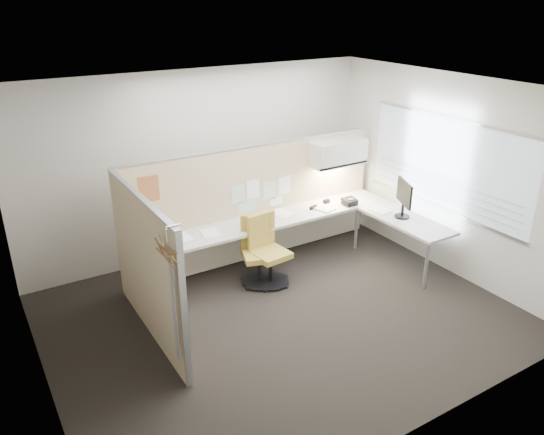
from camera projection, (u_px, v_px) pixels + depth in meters
floor at (281, 316)px, 6.69m from camera, size 5.50×4.50×0.01m
ceiling at (283, 91)px, 5.60m from camera, size 5.50×4.50×0.01m
wall_back at (201, 164)px, 7.91m from camera, size 5.50×0.02×2.80m
wall_front at (428, 303)px, 4.38m from camera, size 5.50×0.02×2.80m
wall_left at (27, 274)px, 4.82m from camera, size 0.02×4.50×2.80m
wall_right at (446, 175)px, 7.47m from camera, size 0.02×4.50×2.80m
window_pane at (446, 165)px, 7.40m from camera, size 0.01×2.80×1.30m
partition_back at (255, 204)px, 7.87m from camera, size 4.10×0.06×1.75m
partition_left at (147, 268)px, 6.02m from camera, size 0.06×2.20×1.75m
desk at (294, 226)px, 7.79m from camera, size 4.00×2.07×0.73m
overhead_bin at (338, 153)px, 8.11m from camera, size 0.90×0.36×0.38m
task_light_strip at (337, 166)px, 8.19m from camera, size 0.60×0.06×0.02m
pinned_papers at (261, 193)px, 7.82m from camera, size 1.01×0.00×0.47m
poster at (149, 189)px, 6.86m from camera, size 0.28×0.00×0.35m
chair_left at (258, 253)px, 7.34m from camera, size 0.56×0.57×0.95m
chair_right at (267, 252)px, 7.32m from camera, size 0.51×0.53×0.97m
monitor at (404, 197)px, 7.64m from camera, size 0.24×0.49×0.55m
phone at (349, 202)px, 8.20m from camera, size 0.21×0.20×0.12m
stapler at (313, 207)px, 8.06m from camera, size 0.15×0.07×0.05m
tape_dispenser at (327, 201)px, 8.28m from camera, size 0.11×0.07×0.06m
coat_hook at (168, 263)px, 5.00m from camera, size 0.18×0.49×1.46m
paper_stack_0 at (182, 239)px, 7.05m from camera, size 0.25×0.31×0.03m
paper_stack_1 at (210, 233)px, 7.23m from camera, size 0.28×0.33×0.02m
paper_stack_2 at (255, 223)px, 7.49m from camera, size 0.26×0.32×0.05m
paper_stack_3 at (282, 214)px, 7.85m from camera, size 0.26×0.33×0.01m
paper_stack_4 at (324, 208)px, 8.05m from camera, size 0.30×0.35×0.03m
paper_stack_5 at (380, 210)px, 7.99m from camera, size 0.26×0.33×0.02m
paper_stack_6 at (282, 213)px, 7.90m from camera, size 0.26×0.32×0.02m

